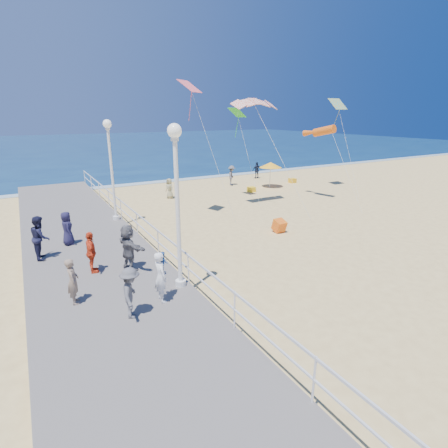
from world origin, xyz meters
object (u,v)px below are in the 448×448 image
toddler_held (163,262)px  beach_chair_right (292,181)px  spectator_4 (67,228)px  spectator_5 (129,247)px  lamp_post_mid (177,191)px  spectator_2 (131,293)px  spectator_7 (40,237)px  beach_umbrella (271,165)px  beach_walker_c (170,188)px  spectator_6 (73,281)px  woman_holding_toddler (161,277)px  box_kite (279,227)px  beach_walker_b (257,170)px  spectator_3 (91,253)px  lamp_post_far (111,160)px  beach_walker_a (232,175)px  beach_chair_left (252,189)px

toddler_held → beach_chair_right: 23.05m
spectator_4 → spectator_5: spectator_5 is taller
lamp_post_mid → spectator_2: 3.35m
spectator_7 → beach_umbrella: bearing=-59.2°
spectator_2 → beach_walker_c: (7.03, 14.99, -0.41)m
spectator_6 → woman_holding_toddler: bearing=-109.4°
spectator_5 → box_kite: (8.30, 1.52, -0.97)m
spectator_4 → spectator_6: (-0.49, -5.56, -0.02)m
lamp_post_mid → beach_umbrella: bearing=44.0°
spectator_4 → beach_walker_b: spectator_4 is taller
spectator_2 → spectator_4: 7.26m
spectator_7 → lamp_post_mid: bearing=-136.8°
spectator_3 → spectator_5: size_ratio=0.89×
spectator_2 → spectator_6: spectator_2 is taller
spectator_7 → beach_walker_b: (19.42, 12.66, -0.49)m
spectator_5 → spectator_6: 2.67m
spectator_4 → spectator_5: (1.65, -3.98, 0.12)m
spectator_7 → beach_chair_right: 22.83m
lamp_post_far → toddler_held: 9.73m
beach_chair_right → lamp_post_far: bearing=-163.2°
beach_walker_a → box_kite: (-4.45, -12.23, -0.56)m
beach_walker_c → beach_chair_right: (11.94, 0.21, -0.54)m
spectator_3 → box_kite: (9.56, 1.12, -0.88)m
woman_holding_toddler → beach_walker_b: (16.45, 18.29, -0.42)m
spectator_7 → beach_walker_b: size_ratio=1.12×
beach_walker_c → beach_chair_left: bearing=63.5°
beach_chair_left → spectator_6: bearing=-140.7°
spectator_3 → spectator_5: spectator_5 is taller
beach_walker_b → beach_walker_c: size_ratio=1.06×
spectator_6 → beach_walker_c: bearing=-24.1°
beach_chair_right → toddler_held: bearing=-140.6°
spectator_3 → box_kite: spectator_3 is taller
woman_holding_toddler → beach_chair_left: woman_holding_toddler is taller
spectator_6 → beach_umbrella: bearing=-45.3°
beach_umbrella → spectator_4: bearing=-156.3°
spectator_3 → spectator_7: (-1.50, 2.43, 0.10)m
beach_walker_b → box_kite: bearing=67.9°
beach_walker_a → lamp_post_far: bearing=158.5°
spectator_6 → spectator_7: (-0.61, 4.42, 0.15)m
beach_walker_b → toddler_held: bearing=56.9°
spectator_3 → beach_chair_right: spectator_3 is taller
spectator_5 → spectator_7: 3.95m
beach_walker_a → beach_umbrella: bearing=-98.6°
spectator_2 → lamp_post_far: bearing=9.1°
lamp_post_far → spectator_2: bearing=-101.0°
toddler_held → spectator_6: bearing=66.1°
spectator_5 → beach_walker_b: 22.76m
spectator_4 → toddler_held: bearing=-163.6°
toddler_held → beach_walker_b: bearing=-42.8°
lamp_post_far → beach_walker_c: bearing=44.1°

